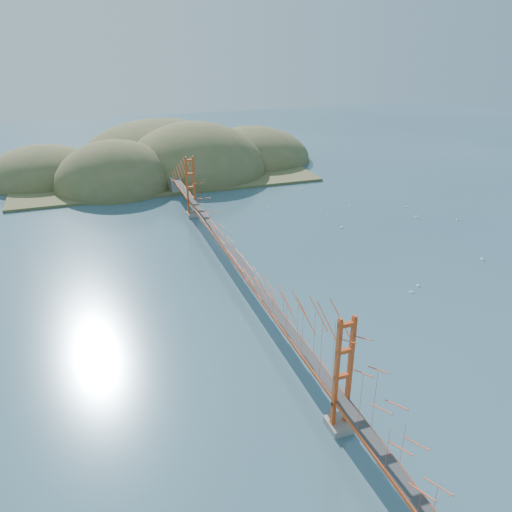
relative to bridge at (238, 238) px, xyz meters
name	(u,v)px	position (x,y,z in m)	size (l,w,h in m)	color
ground	(239,284)	(0.00, -0.18, -7.01)	(320.00, 320.00, 0.00)	#325264
bridge	(238,238)	(0.00, 0.00, 0.00)	(2.20, 94.40, 12.00)	gray
far_headlands	(168,168)	(2.21, 68.33, -7.01)	(84.00, 58.00, 25.00)	brown
sailboat_14	(418,285)	(23.69, -9.23, -6.86)	(0.57, 0.57, 0.64)	white
sailboat_8	(382,194)	(42.56, 29.77, -6.87)	(0.58, 0.58, 0.60)	white
sailboat_9	(457,219)	(47.03, 10.99, -6.87)	(0.40, 0.48, 0.56)	white
sailboat_5	(482,259)	(38.65, -5.07, -6.86)	(0.49, 0.60, 0.70)	white
sailboat_17	(406,207)	(42.41, 20.61, -6.87)	(0.54, 0.50, 0.61)	white
sailboat_4	(342,227)	(24.37, 14.58, -6.85)	(0.70, 0.70, 0.74)	white
sailboat_6	(411,291)	(21.65, -10.59, -6.86)	(0.61, 0.61, 0.67)	white
sailboat_7	(350,206)	(31.80, 24.85, -6.87)	(0.51, 0.44, 0.59)	white
sailboat_12	(328,215)	(24.95, 21.38, -6.87)	(0.53, 0.48, 0.59)	white
sailboat_3	(269,207)	(15.77, 29.59, -6.87)	(0.54, 0.54, 0.61)	white
sailboat_11	(416,217)	(40.62, 14.86, -6.85)	(0.63, 0.62, 0.71)	white
sailboat_15	(302,189)	(27.53, 39.16, -6.85)	(0.58, 0.64, 0.72)	white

